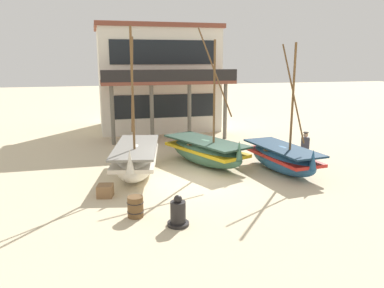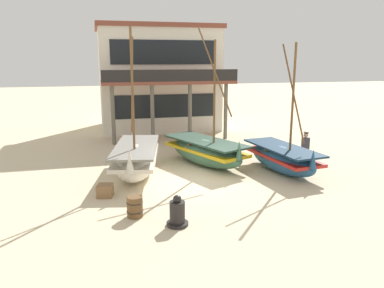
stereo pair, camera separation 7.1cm
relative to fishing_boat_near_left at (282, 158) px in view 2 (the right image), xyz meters
The scene contains 9 objects.
ground_plane 4.19m from the fishing_boat_near_left, behind, with size 120.00×120.00×0.00m, color beige.
fishing_boat_near_left is the anchor object (origin of this frame).
fishing_boat_centre_large 6.63m from the fishing_boat_near_left, behind, with size 2.73×5.15×6.35m.
fishing_boat_far_right 3.64m from the fishing_boat_near_left, 147.59° to the left, with size 3.43×5.03×6.48m.
fisherman_by_hull 1.56m from the fishing_boat_near_left, 19.86° to the left, with size 0.41×0.33×1.68m.
capstan_winch 7.35m from the fishing_boat_near_left, 142.94° to the right, with size 0.69×0.69×1.00m.
wooden_barrel 7.88m from the fishing_boat_near_left, 153.99° to the right, with size 0.56×0.56×0.70m.
cargo_crate 8.09m from the fishing_boat_near_left, behind, with size 0.56×0.56×0.47m, color olive.
harbor_building_main 13.52m from the fishing_boat_near_left, 106.09° to the left, with size 8.59×8.48×7.39m.
Camera 2 is at (-3.99, -14.67, 5.07)m, focal length 35.21 mm.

